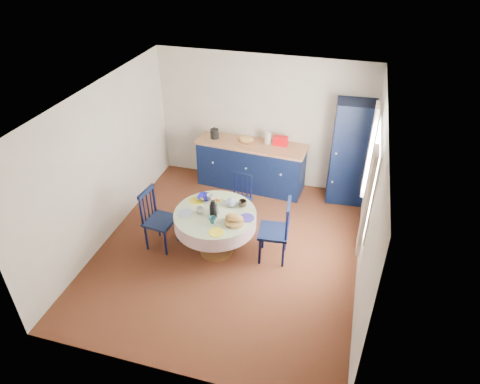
# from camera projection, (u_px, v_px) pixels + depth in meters

# --- Properties ---
(floor) EXTENTS (4.50, 4.50, 0.00)m
(floor) POSITION_uv_depth(u_px,v_px,m) (228.00, 250.00, 6.82)
(floor) COLOR black
(floor) RESTS_ON ground
(ceiling) EXTENTS (4.50, 4.50, 0.00)m
(ceiling) POSITION_uv_depth(u_px,v_px,m) (225.00, 101.00, 5.45)
(ceiling) COLOR white
(ceiling) RESTS_ON wall_back
(wall_back) EXTENTS (4.00, 0.02, 2.50)m
(wall_back) POSITION_uv_depth(u_px,v_px,m) (262.00, 122.00, 7.94)
(wall_back) COLOR silver
(wall_back) RESTS_ON floor
(wall_left) EXTENTS (0.02, 4.50, 2.50)m
(wall_left) POSITION_uv_depth(u_px,v_px,m) (103.00, 165.00, 6.59)
(wall_left) COLOR silver
(wall_left) RESTS_ON floor
(wall_right) EXTENTS (0.02, 4.50, 2.50)m
(wall_right) POSITION_uv_depth(u_px,v_px,m) (370.00, 206.00, 5.68)
(wall_right) COLOR silver
(wall_right) RESTS_ON floor
(window) EXTENTS (0.10, 1.74, 1.45)m
(window) POSITION_uv_depth(u_px,v_px,m) (371.00, 176.00, 5.78)
(window) COLOR white
(window) RESTS_ON wall_right
(kitchen_counter) EXTENTS (2.10, 0.78, 1.16)m
(kitchen_counter) POSITION_uv_depth(u_px,v_px,m) (251.00, 164.00, 8.17)
(kitchen_counter) COLOR black
(kitchen_counter) RESTS_ON floor
(pantry_cabinet) EXTENTS (0.70, 0.52, 1.91)m
(pantry_cabinet) POSITION_uv_depth(u_px,v_px,m) (350.00, 153.00, 7.53)
(pantry_cabinet) COLOR black
(pantry_cabinet) RESTS_ON floor
(dining_table) EXTENTS (1.24, 1.24, 1.03)m
(dining_table) POSITION_uv_depth(u_px,v_px,m) (216.00, 220.00, 6.45)
(dining_table) COLOR #573518
(dining_table) RESTS_ON floor
(chair_left) EXTENTS (0.48, 0.50, 1.01)m
(chair_left) POSITION_uv_depth(u_px,v_px,m) (158.00, 219.00, 6.66)
(chair_left) COLOR black
(chair_left) RESTS_ON floor
(chair_far) EXTENTS (0.44, 0.43, 0.87)m
(chair_far) POSITION_uv_depth(u_px,v_px,m) (239.00, 198.00, 7.27)
(chair_far) COLOR black
(chair_far) RESTS_ON floor
(chair_right) EXTENTS (0.49, 0.51, 1.04)m
(chair_right) POSITION_uv_depth(u_px,v_px,m) (277.00, 230.00, 6.40)
(chair_right) COLOR black
(chair_right) RESTS_ON floor
(mug_a) EXTENTS (0.11, 0.11, 0.09)m
(mug_a) POSITION_uv_depth(u_px,v_px,m) (200.00, 210.00, 6.38)
(mug_a) COLOR silver
(mug_a) RESTS_ON dining_table
(mug_b) EXTENTS (0.11, 0.11, 0.10)m
(mug_b) POSITION_uv_depth(u_px,v_px,m) (212.00, 220.00, 6.16)
(mug_b) COLOR #306B6E
(mug_b) RESTS_ON dining_table
(mug_c) EXTENTS (0.13, 0.13, 0.11)m
(mug_c) POSITION_uv_depth(u_px,v_px,m) (243.00, 204.00, 6.50)
(mug_c) COLOR black
(mug_c) RESTS_ON dining_table
(mug_d) EXTENTS (0.11, 0.11, 0.10)m
(mug_d) POSITION_uv_depth(u_px,v_px,m) (210.00, 197.00, 6.65)
(mug_d) COLOR silver
(mug_d) RESTS_ON dining_table
(cobalt_bowl) EXTENTS (0.23, 0.23, 0.06)m
(cobalt_bowl) POSITION_uv_depth(u_px,v_px,m) (205.00, 198.00, 6.68)
(cobalt_bowl) COLOR #0C0A66
(cobalt_bowl) RESTS_ON dining_table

